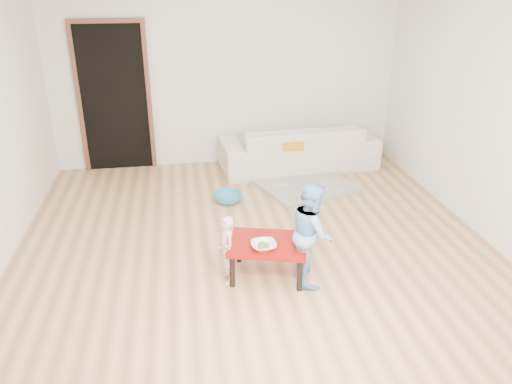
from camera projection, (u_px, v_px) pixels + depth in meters
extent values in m
cube|color=#A07444|center=(253.00, 239.00, 5.44)|extent=(5.00, 5.00, 0.01)
cube|color=white|center=(227.00, 76.00, 7.18)|extent=(5.00, 0.02, 2.60)
cube|color=white|center=(486.00, 113.00, 5.28)|extent=(0.02, 5.00, 2.60)
imported|color=silver|center=(298.00, 147.00, 7.30)|extent=(2.31, 1.05, 0.66)
cube|color=orange|center=(286.00, 142.00, 6.95)|extent=(0.51, 0.47, 0.12)
imported|color=white|center=(264.00, 246.00, 4.54)|extent=(0.23, 0.23, 0.06)
imported|color=#E96A7F|center=(226.00, 250.00, 4.58)|extent=(0.21, 0.27, 0.67)
imported|color=#5DA8D9|center=(312.00, 233.00, 4.56)|extent=(0.40, 0.50, 0.98)
imported|color=teal|center=(228.00, 198.00, 6.30)|extent=(0.36, 0.36, 0.11)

